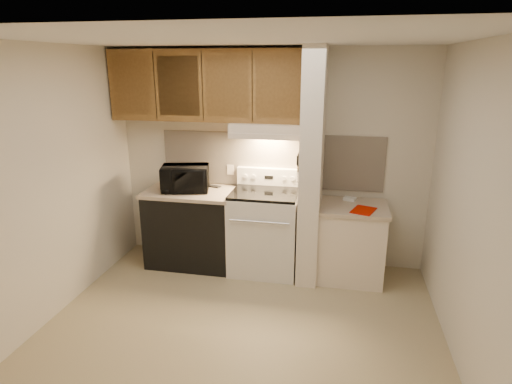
# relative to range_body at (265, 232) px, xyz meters

# --- Properties ---
(floor) EXTENTS (3.60, 3.60, 0.00)m
(floor) POSITION_rel_range_body_xyz_m (0.00, -1.16, -0.46)
(floor) COLOR tan
(floor) RESTS_ON ground
(ceiling) EXTENTS (3.60, 3.60, 0.00)m
(ceiling) POSITION_rel_range_body_xyz_m (0.00, -1.16, 2.04)
(ceiling) COLOR white
(ceiling) RESTS_ON wall_back
(wall_back) EXTENTS (3.60, 2.50, 0.02)m
(wall_back) POSITION_rel_range_body_xyz_m (0.00, 0.34, 0.79)
(wall_back) COLOR beige
(wall_back) RESTS_ON floor
(wall_left) EXTENTS (0.02, 3.00, 2.50)m
(wall_left) POSITION_rel_range_body_xyz_m (-1.80, -1.16, 0.79)
(wall_left) COLOR beige
(wall_left) RESTS_ON floor
(wall_right) EXTENTS (0.02, 3.00, 2.50)m
(wall_right) POSITION_rel_range_body_xyz_m (1.80, -1.16, 0.79)
(wall_right) COLOR beige
(wall_right) RESTS_ON floor
(backsplash) EXTENTS (2.60, 0.02, 0.63)m
(backsplash) POSITION_rel_range_body_xyz_m (0.00, 0.33, 0.78)
(backsplash) COLOR beige
(backsplash) RESTS_ON wall_back
(range_body) EXTENTS (0.76, 0.65, 0.92)m
(range_body) POSITION_rel_range_body_xyz_m (0.00, 0.00, 0.00)
(range_body) COLOR silver
(range_body) RESTS_ON floor
(oven_window) EXTENTS (0.50, 0.01, 0.30)m
(oven_window) POSITION_rel_range_body_xyz_m (0.00, -0.32, 0.04)
(oven_window) COLOR black
(oven_window) RESTS_ON range_body
(oven_handle) EXTENTS (0.65, 0.02, 0.02)m
(oven_handle) POSITION_rel_range_body_xyz_m (0.00, -0.35, 0.26)
(oven_handle) COLOR silver
(oven_handle) RESTS_ON range_body
(cooktop) EXTENTS (0.74, 0.64, 0.03)m
(cooktop) POSITION_rel_range_body_xyz_m (0.00, 0.00, 0.48)
(cooktop) COLOR black
(cooktop) RESTS_ON range_body
(range_backguard) EXTENTS (0.76, 0.08, 0.20)m
(range_backguard) POSITION_rel_range_body_xyz_m (0.00, 0.28, 0.59)
(range_backguard) COLOR silver
(range_backguard) RESTS_ON range_body
(range_display) EXTENTS (0.10, 0.01, 0.04)m
(range_display) POSITION_rel_range_body_xyz_m (0.00, 0.24, 0.59)
(range_display) COLOR black
(range_display) RESTS_ON range_backguard
(range_knob_left_outer) EXTENTS (0.05, 0.02, 0.05)m
(range_knob_left_outer) POSITION_rel_range_body_xyz_m (-0.28, 0.24, 0.59)
(range_knob_left_outer) COLOR silver
(range_knob_left_outer) RESTS_ON range_backguard
(range_knob_left_inner) EXTENTS (0.05, 0.02, 0.05)m
(range_knob_left_inner) POSITION_rel_range_body_xyz_m (-0.18, 0.24, 0.59)
(range_knob_left_inner) COLOR silver
(range_knob_left_inner) RESTS_ON range_backguard
(range_knob_right_inner) EXTENTS (0.05, 0.02, 0.05)m
(range_knob_right_inner) POSITION_rel_range_body_xyz_m (0.18, 0.24, 0.59)
(range_knob_right_inner) COLOR silver
(range_knob_right_inner) RESTS_ON range_backguard
(range_knob_right_outer) EXTENTS (0.05, 0.02, 0.05)m
(range_knob_right_outer) POSITION_rel_range_body_xyz_m (0.28, 0.24, 0.59)
(range_knob_right_outer) COLOR silver
(range_knob_right_outer) RESTS_ON range_backguard
(dishwasher_front) EXTENTS (1.00, 0.63, 0.87)m
(dishwasher_front) POSITION_rel_range_body_xyz_m (-0.88, 0.01, -0.03)
(dishwasher_front) COLOR black
(dishwasher_front) RESTS_ON floor
(left_countertop) EXTENTS (1.04, 0.67, 0.04)m
(left_countertop) POSITION_rel_range_body_xyz_m (-0.88, 0.01, 0.43)
(left_countertop) COLOR tan
(left_countertop) RESTS_ON dishwasher_front
(spoon_rest) EXTENTS (0.24, 0.13, 0.02)m
(spoon_rest) POSITION_rel_range_body_xyz_m (-0.68, 0.21, 0.46)
(spoon_rest) COLOR black
(spoon_rest) RESTS_ON left_countertop
(teal_jar) EXTENTS (0.10, 0.10, 0.10)m
(teal_jar) POSITION_rel_range_body_xyz_m (-0.83, -0.09, 0.50)
(teal_jar) COLOR #2A5D53
(teal_jar) RESTS_ON left_countertop
(outlet) EXTENTS (0.08, 0.01, 0.12)m
(outlet) POSITION_rel_range_body_xyz_m (-0.48, 0.32, 0.64)
(outlet) COLOR beige
(outlet) RESTS_ON backsplash
(microwave) EXTENTS (0.60, 0.47, 0.29)m
(microwave) POSITION_rel_range_body_xyz_m (-0.93, -0.01, 0.60)
(microwave) COLOR black
(microwave) RESTS_ON left_countertop
(partition_pillar) EXTENTS (0.22, 0.70, 2.50)m
(partition_pillar) POSITION_rel_range_body_xyz_m (0.51, -0.01, 0.79)
(partition_pillar) COLOR silver
(partition_pillar) RESTS_ON floor
(pillar_trim) EXTENTS (0.01, 0.70, 0.04)m
(pillar_trim) POSITION_rel_range_body_xyz_m (0.39, -0.01, 0.84)
(pillar_trim) COLOR brown
(pillar_trim) RESTS_ON partition_pillar
(knife_strip) EXTENTS (0.02, 0.42, 0.04)m
(knife_strip) POSITION_rel_range_body_xyz_m (0.39, -0.06, 0.86)
(knife_strip) COLOR black
(knife_strip) RESTS_ON partition_pillar
(knife_blade_a) EXTENTS (0.01, 0.03, 0.16)m
(knife_blade_a) POSITION_rel_range_body_xyz_m (0.38, -0.21, 0.76)
(knife_blade_a) COLOR silver
(knife_blade_a) RESTS_ON knife_strip
(knife_handle_a) EXTENTS (0.02, 0.02, 0.10)m
(knife_handle_a) POSITION_rel_range_body_xyz_m (0.38, -0.23, 0.91)
(knife_handle_a) COLOR black
(knife_handle_a) RESTS_ON knife_strip
(knife_blade_b) EXTENTS (0.01, 0.04, 0.18)m
(knife_blade_b) POSITION_rel_range_body_xyz_m (0.38, -0.15, 0.75)
(knife_blade_b) COLOR silver
(knife_blade_b) RESTS_ON knife_strip
(knife_handle_b) EXTENTS (0.02, 0.02, 0.10)m
(knife_handle_b) POSITION_rel_range_body_xyz_m (0.38, -0.13, 0.91)
(knife_handle_b) COLOR black
(knife_handle_b) RESTS_ON knife_strip
(knife_blade_c) EXTENTS (0.01, 0.04, 0.20)m
(knife_blade_c) POSITION_rel_range_body_xyz_m (0.38, -0.04, 0.74)
(knife_blade_c) COLOR silver
(knife_blade_c) RESTS_ON knife_strip
(knife_handle_c) EXTENTS (0.02, 0.02, 0.10)m
(knife_handle_c) POSITION_rel_range_body_xyz_m (0.38, -0.06, 0.91)
(knife_handle_c) COLOR black
(knife_handle_c) RESTS_ON knife_strip
(knife_blade_d) EXTENTS (0.01, 0.04, 0.16)m
(knife_blade_d) POSITION_rel_range_body_xyz_m (0.38, 0.03, 0.76)
(knife_blade_d) COLOR silver
(knife_blade_d) RESTS_ON knife_strip
(knife_handle_d) EXTENTS (0.02, 0.02, 0.10)m
(knife_handle_d) POSITION_rel_range_body_xyz_m (0.38, 0.04, 0.91)
(knife_handle_d) COLOR black
(knife_handle_d) RESTS_ON knife_strip
(knife_blade_e) EXTENTS (0.01, 0.04, 0.18)m
(knife_blade_e) POSITION_rel_range_body_xyz_m (0.38, 0.09, 0.75)
(knife_blade_e) COLOR silver
(knife_blade_e) RESTS_ON knife_strip
(knife_handle_e) EXTENTS (0.02, 0.02, 0.10)m
(knife_handle_e) POSITION_rel_range_body_xyz_m (0.38, 0.11, 0.91)
(knife_handle_e) COLOR black
(knife_handle_e) RESTS_ON knife_strip
(oven_mitt) EXTENTS (0.03, 0.10, 0.23)m
(oven_mitt) POSITION_rel_range_body_xyz_m (0.38, 0.17, 0.73)
(oven_mitt) COLOR gray
(oven_mitt) RESTS_ON partition_pillar
(right_cab_base) EXTENTS (0.70, 0.60, 0.81)m
(right_cab_base) POSITION_rel_range_body_xyz_m (0.97, -0.01, -0.06)
(right_cab_base) COLOR beige
(right_cab_base) RESTS_ON floor
(right_countertop) EXTENTS (0.74, 0.64, 0.04)m
(right_countertop) POSITION_rel_range_body_xyz_m (0.97, -0.01, 0.37)
(right_countertop) COLOR tan
(right_countertop) RESTS_ON right_cab_base
(red_folder) EXTENTS (0.29, 0.34, 0.01)m
(red_folder) POSITION_rel_range_body_xyz_m (1.07, -0.16, 0.39)
(red_folder) COLOR #AD1000
(red_folder) RESTS_ON right_countertop
(white_box) EXTENTS (0.16, 0.13, 0.04)m
(white_box) POSITION_rel_range_body_xyz_m (0.93, 0.17, 0.41)
(white_box) COLOR white
(white_box) RESTS_ON right_countertop
(range_hood) EXTENTS (0.78, 0.44, 0.15)m
(range_hood) POSITION_rel_range_body_xyz_m (0.00, 0.12, 1.17)
(range_hood) COLOR beige
(range_hood) RESTS_ON upper_cabinets
(hood_lip) EXTENTS (0.78, 0.04, 0.06)m
(hood_lip) POSITION_rel_range_body_xyz_m (0.00, -0.08, 1.12)
(hood_lip) COLOR beige
(hood_lip) RESTS_ON range_hood
(upper_cabinets) EXTENTS (2.18, 0.33, 0.77)m
(upper_cabinets) POSITION_rel_range_body_xyz_m (-0.69, 0.17, 1.62)
(upper_cabinets) COLOR brown
(upper_cabinets) RESTS_ON wall_back
(cab_door_a) EXTENTS (0.46, 0.01, 0.63)m
(cab_door_a) POSITION_rel_range_body_xyz_m (-1.51, 0.01, 1.62)
(cab_door_a) COLOR brown
(cab_door_a) RESTS_ON upper_cabinets
(cab_gap_a) EXTENTS (0.01, 0.01, 0.73)m
(cab_gap_a) POSITION_rel_range_body_xyz_m (-1.23, 0.01, 1.62)
(cab_gap_a) COLOR black
(cab_gap_a) RESTS_ON upper_cabinets
(cab_door_b) EXTENTS (0.46, 0.01, 0.63)m
(cab_door_b) POSITION_rel_range_body_xyz_m (-0.96, 0.01, 1.62)
(cab_door_b) COLOR brown
(cab_door_b) RESTS_ON upper_cabinets
(cab_gap_b) EXTENTS (0.01, 0.01, 0.73)m
(cab_gap_b) POSITION_rel_range_body_xyz_m (-0.69, 0.01, 1.62)
(cab_gap_b) COLOR black
(cab_gap_b) RESTS_ON upper_cabinets
(cab_door_c) EXTENTS (0.46, 0.01, 0.63)m
(cab_door_c) POSITION_rel_range_body_xyz_m (-0.42, 0.01, 1.62)
(cab_door_c) COLOR brown
(cab_door_c) RESTS_ON upper_cabinets
(cab_gap_c) EXTENTS (0.01, 0.01, 0.73)m
(cab_gap_c) POSITION_rel_range_body_xyz_m (-0.14, 0.01, 1.62)
(cab_gap_c) COLOR black
(cab_gap_c) RESTS_ON upper_cabinets
(cab_door_d) EXTENTS (0.46, 0.01, 0.63)m
(cab_door_d) POSITION_rel_range_body_xyz_m (0.13, 0.01, 1.62)
(cab_door_d) COLOR brown
(cab_door_d) RESTS_ON upper_cabinets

